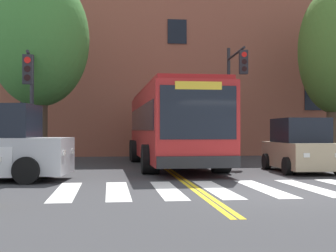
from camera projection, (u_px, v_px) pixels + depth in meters
ground_plane at (279, 194)px, 10.87m from camera, size 120.00×120.00×0.00m
crosswalk at (263, 188)px, 11.91m from camera, size 10.46×3.78×0.01m
lane_line_yellow_inner at (150, 157)px, 25.60m from camera, size 0.12×36.00×0.01m
lane_line_yellow_outer at (153, 157)px, 25.62m from camera, size 0.12×36.00×0.01m
city_bus at (171, 125)px, 19.48m from camera, size 3.19×11.45×3.19m
car_tan_far_lane at (300, 147)px, 16.67m from camera, size 2.07×3.85×1.91m
car_teal_behind_bus at (169, 141)px, 28.02m from camera, size 2.11×4.22×1.87m
traffic_light_far_corner at (30, 88)px, 17.42m from camera, size 0.62×3.19×4.52m
traffic_light_overhead at (234, 84)px, 21.39m from camera, size 0.41×3.38×5.49m
street_tree_curbside_large at (334, 52)px, 23.92m from camera, size 5.06×5.31×8.79m
street_tree_curbside_small at (39, 40)px, 20.91m from camera, size 6.23×6.21×8.62m
building_facade at (228, 52)px, 31.64m from camera, size 30.78×8.74×13.54m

